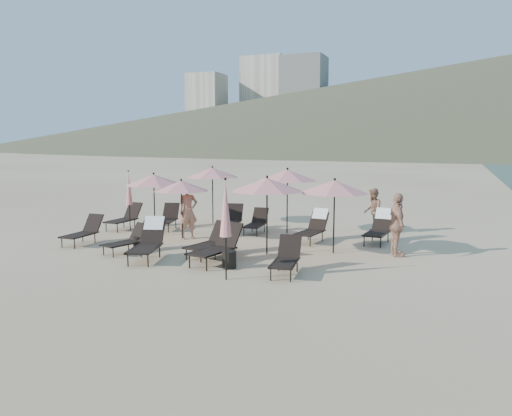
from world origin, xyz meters
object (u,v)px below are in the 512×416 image
at_px(lounger_9, 256,222).
at_px(beachgoer_c, 397,225).
at_px(lounger_8, 232,219).
at_px(umbrella_closed_1, 129,189).
at_px(lounger_3, 210,241).
at_px(lounger_6, 125,217).
at_px(lounger_4, 217,246).
at_px(lounger_5, 286,258).
at_px(umbrella_closed_0, 226,209).
at_px(lounger_1, 127,240).
at_px(side_table_0, 140,243).
at_px(lounger_7, 167,218).
at_px(beachgoer_a, 188,211).
at_px(lounger_10, 314,226).
at_px(umbrella_open_4, 287,175).
at_px(umbrella_open_0, 154,180).
at_px(umbrella_open_3, 212,173).
at_px(beachgoer_b, 373,211).
at_px(umbrella_open_1, 181,186).
at_px(umbrella_open_2, 267,185).
at_px(lounger_0, 84,231).
at_px(side_table_1, 229,260).
at_px(lounger_11, 379,227).
at_px(umbrella_open_5, 335,187).
at_px(lounger_2, 148,240).

distance_m(lounger_9, beachgoer_c, 5.63).
distance_m(lounger_8, umbrella_closed_1, 4.09).
relative_size(lounger_3, lounger_6, 1.04).
relative_size(lounger_4, umbrella_closed_1, 0.84).
xyz_separation_m(lounger_5, umbrella_closed_0, (-1.19, -1.08, 1.33)).
relative_size(lounger_1, side_table_0, 3.54).
bearing_deg(lounger_7, beachgoer_a, -55.12).
bearing_deg(lounger_4, lounger_10, 77.86).
distance_m(umbrella_open_4, umbrella_closed_1, 6.04).
height_order(lounger_8, lounger_9, lounger_8).
bearing_deg(beachgoer_a, umbrella_open_0, 126.37).
distance_m(lounger_6, umbrella_open_3, 3.95).
bearing_deg(lounger_4, beachgoer_a, 141.94).
relative_size(lounger_10, beachgoer_b, 1.06).
bearing_deg(lounger_3, lounger_5, -11.21).
xyz_separation_m(umbrella_open_1, beachgoer_a, (0.13, 0.20, -0.90)).
relative_size(lounger_7, umbrella_open_3, 0.73).
relative_size(lounger_3, lounger_5, 1.08).
relative_size(umbrella_open_3, side_table_0, 5.41).
xyz_separation_m(lounger_10, umbrella_open_2, (-0.77, -2.48, 1.59)).
height_order(lounger_0, lounger_5, lounger_0).
height_order(lounger_5, beachgoer_b, beachgoer_b).
bearing_deg(lounger_10, side_table_0, -135.81).
distance_m(lounger_5, side_table_1, 1.61).
xyz_separation_m(lounger_1, umbrella_open_1, (0.50, 2.45, 1.47)).
height_order(lounger_11, umbrella_open_5, umbrella_open_5).
height_order(lounger_5, beachgoer_a, beachgoer_a).
bearing_deg(side_table_0, lounger_11, 30.99).
height_order(umbrella_open_3, umbrella_open_4, umbrella_open_4).
bearing_deg(beachgoer_b, lounger_5, -18.57).
bearing_deg(beachgoer_a, beachgoer_b, -18.99).
distance_m(lounger_5, lounger_7, 7.91).
bearing_deg(umbrella_closed_1, lounger_3, -29.60).
distance_m(lounger_9, umbrella_open_4, 2.08).
relative_size(lounger_9, beachgoer_c, 0.84).
relative_size(lounger_8, umbrella_open_3, 0.76).
height_order(lounger_4, umbrella_closed_0, umbrella_closed_0).
xyz_separation_m(lounger_8, umbrella_closed_1, (-3.72, -1.23, 1.14)).
distance_m(lounger_6, lounger_10, 7.50).
bearing_deg(lounger_2, side_table_1, -18.88).
relative_size(umbrella_open_2, beachgoer_b, 1.43).
xyz_separation_m(lounger_6, umbrella_closed_1, (0.39, -0.21, 1.15)).
height_order(lounger_9, beachgoer_b, beachgoer_b).
xyz_separation_m(lounger_0, umbrella_open_2, (6.20, 0.80, 1.67)).
bearing_deg(umbrella_closed_0, lounger_0, 160.66).
distance_m(lounger_6, side_table_1, 7.56).
bearing_deg(umbrella_open_4, beachgoer_c, -29.91).
height_order(lounger_11, umbrella_open_4, umbrella_open_4).
bearing_deg(umbrella_closed_1, umbrella_open_0, -20.88).
bearing_deg(beachgoer_b, umbrella_open_5, -17.18).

